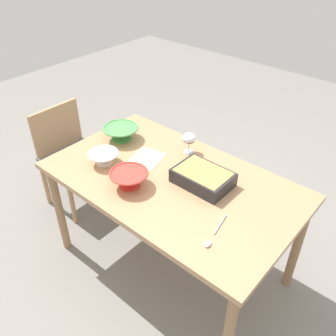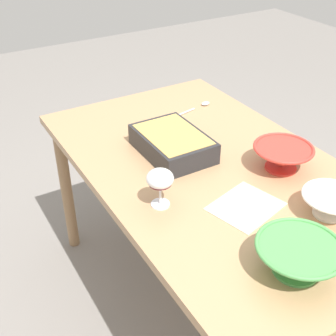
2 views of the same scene
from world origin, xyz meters
name	(u,v)px [view 2 (image 2 of 2)]	position (x,y,z in m)	size (l,w,h in m)	color
ground_plane	(205,302)	(0.00, 0.00, 0.00)	(8.00, 8.00, 0.00)	gray
dining_table	(212,184)	(0.00, 0.00, 0.67)	(1.49, 0.88, 0.75)	tan
wine_glass	(160,181)	(-0.10, 0.29, 0.85)	(0.09, 0.09, 0.14)	white
casserole_dish	(173,143)	(0.16, 0.08, 0.80)	(0.32, 0.22, 0.08)	#262628
mixing_bowl	(298,257)	(-0.55, 0.11, 0.81)	(0.24, 0.24, 0.09)	#4C994C
small_bowl	(331,203)	(-0.42, -0.15, 0.80)	(0.19, 0.19, 0.08)	white
serving_bowl	(282,156)	(-0.14, -0.21, 0.81)	(0.22, 0.22, 0.09)	red
serving_spoon	(198,107)	(0.45, -0.23, 0.76)	(0.07, 0.25, 0.01)	silver
napkin	(246,206)	(-0.25, 0.05, 0.75)	(0.18, 0.22, 0.00)	beige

